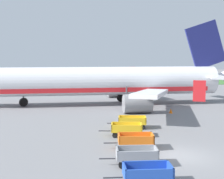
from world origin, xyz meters
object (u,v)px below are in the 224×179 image
(baggage_cart_third_in_row, at_px, (136,140))
(baggage_cart_far_end, at_px, (132,122))
(airplane, at_px, (113,82))
(baggage_cart_nearest, at_px, (147,174))
(baggage_cart_fourth_in_row, at_px, (126,129))
(baggage_cart_second_in_row, at_px, (137,156))
(traffic_cone_near_plane, at_px, (171,111))

(baggage_cart_third_in_row, height_order, baggage_cart_far_end, same)
(airplane, xyz_separation_m, baggage_cart_nearest, (-0.89, -26.60, -2.45))
(baggage_cart_third_in_row, xyz_separation_m, baggage_cart_fourth_in_row, (-0.15, 3.54, 0.00))
(airplane, bearing_deg, baggage_cart_nearest, -91.92)
(baggage_cart_second_in_row, xyz_separation_m, baggage_cart_third_in_row, (0.53, 3.39, 0.00))
(baggage_cart_fourth_in_row, bearing_deg, baggage_cart_nearest, -91.97)
(baggage_cart_third_in_row, distance_m, baggage_cart_far_end, 6.42)
(baggage_cart_nearest, relative_size, baggage_cart_fourth_in_row, 0.99)
(airplane, height_order, baggage_cart_nearest, airplane)
(baggage_cart_third_in_row, xyz_separation_m, baggage_cart_far_end, (0.78, 6.37, 0.00))
(baggage_cart_fourth_in_row, bearing_deg, traffic_cone_near_plane, 56.14)
(baggage_cart_nearest, relative_size, baggage_cart_third_in_row, 0.99)
(baggage_cart_second_in_row, relative_size, baggage_cart_third_in_row, 1.00)
(airplane, xyz_separation_m, baggage_cart_third_in_row, (-0.40, -20.21, -2.45))
(airplane, bearing_deg, baggage_cart_second_in_row, -92.25)
(baggage_cart_nearest, height_order, baggage_cart_fourth_in_row, same)
(baggage_cart_second_in_row, relative_size, traffic_cone_near_plane, 6.51)
(baggage_cart_nearest, xyz_separation_m, baggage_cart_far_end, (1.27, 12.76, 0.00))
(baggage_cart_far_end, bearing_deg, baggage_cart_nearest, -95.70)
(baggage_cart_nearest, bearing_deg, baggage_cart_far_end, 84.30)
(baggage_cart_second_in_row, bearing_deg, baggage_cart_nearest, -89.35)
(traffic_cone_near_plane, bearing_deg, baggage_cart_second_in_row, -112.47)
(baggage_cart_far_end, height_order, traffic_cone_near_plane, baggage_cart_far_end)
(baggage_cart_fourth_in_row, bearing_deg, baggage_cart_far_end, 71.77)
(airplane, distance_m, baggage_cart_second_in_row, 23.75)
(baggage_cart_nearest, bearing_deg, baggage_cart_fourth_in_row, 88.03)
(baggage_cart_third_in_row, relative_size, baggage_cart_fourth_in_row, 0.99)
(baggage_cart_third_in_row, bearing_deg, baggage_cart_second_in_row, -98.82)
(baggage_cart_third_in_row, bearing_deg, airplane, 88.87)
(baggage_cart_second_in_row, distance_m, baggage_cart_fourth_in_row, 6.94)
(baggage_cart_nearest, distance_m, baggage_cart_fourth_in_row, 9.93)
(airplane, bearing_deg, baggage_cart_third_in_row, -91.13)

